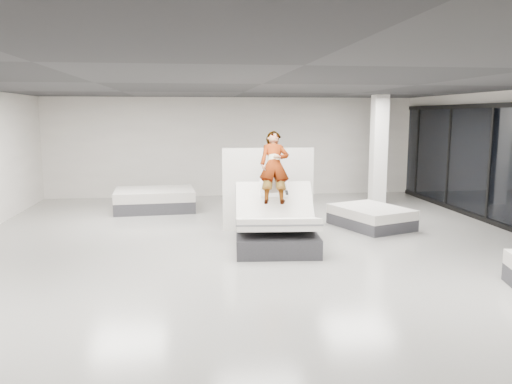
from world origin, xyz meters
TOP-DOWN VIEW (x-y plane):
  - room at (0.00, 0.00)m, footprint 14.00×14.04m
  - hero_bed at (0.32, 0.36)m, footprint 1.74×2.21m
  - person at (0.35, 0.69)m, footprint 0.74×1.64m
  - remote at (0.54, 0.33)m, footprint 0.06×0.15m
  - divider_panel at (0.40, 1.91)m, footprint 2.08×0.22m
  - flat_bed_right_far at (2.86, 1.86)m, footprint 1.86×2.11m
  - flat_bed_left_far at (-2.38, 4.68)m, footprint 2.26×1.76m
  - column at (4.00, 4.50)m, footprint 0.40×0.40m

SIDE VIEW (x-z plane):
  - flat_bed_right_far at x=2.86m, z-range 0.00..0.48m
  - flat_bed_left_far at x=-2.38m, z-range 0.00..0.59m
  - hero_bed at x=0.32m, z-range -0.27..1.08m
  - divider_panel at x=0.40m, z-range 0.00..1.89m
  - remote at x=0.54m, z-range 1.07..1.15m
  - person at x=0.35m, z-range 0.64..1.99m
  - room at x=0.00m, z-range 0.00..3.20m
  - column at x=4.00m, z-range 0.00..3.20m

